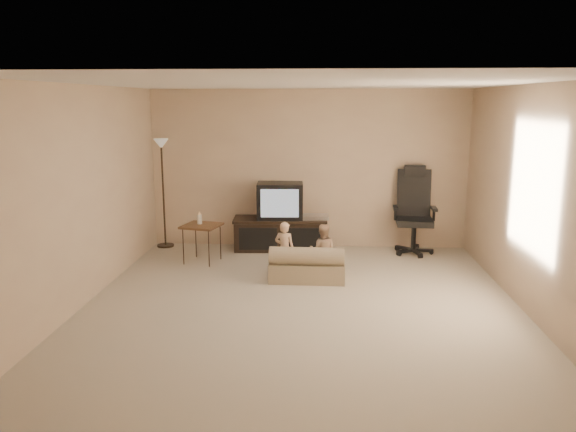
# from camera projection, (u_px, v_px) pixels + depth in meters

# --- Properties ---
(floor) EXTENTS (5.50, 5.50, 0.00)m
(floor) POSITION_uv_depth(u_px,v_px,m) (301.00, 306.00, 6.46)
(floor) COLOR #B1A58D
(floor) RESTS_ON ground
(room_shell) EXTENTS (5.50, 5.50, 5.50)m
(room_shell) POSITION_uv_depth(u_px,v_px,m) (302.00, 175.00, 6.16)
(room_shell) COLOR silver
(room_shell) RESTS_ON floor
(tv_stand) EXTENTS (1.51, 0.62, 1.06)m
(tv_stand) POSITION_uv_depth(u_px,v_px,m) (281.00, 222.00, 8.84)
(tv_stand) COLOR black
(tv_stand) RESTS_ON floor
(office_chair) EXTENTS (0.67, 0.69, 1.34)m
(office_chair) POSITION_uv_depth(u_px,v_px,m) (414.00, 222.00, 8.65)
(office_chair) COLOR black
(office_chair) RESTS_ON floor
(side_table) EXTENTS (0.61, 0.61, 0.75)m
(side_table) POSITION_uv_depth(u_px,v_px,m) (201.00, 226.00, 8.12)
(side_table) COLOR brown
(side_table) RESTS_ON floor
(floor_lamp) EXTENTS (0.27, 0.27, 1.73)m
(floor_lamp) POSITION_uv_depth(u_px,v_px,m) (162.00, 169.00, 8.84)
(floor_lamp) COLOR black
(floor_lamp) RESTS_ON floor
(child_sofa) EXTENTS (0.99, 0.57, 0.48)m
(child_sofa) POSITION_uv_depth(u_px,v_px,m) (307.00, 266.00, 7.33)
(child_sofa) COLOR gray
(child_sofa) RESTS_ON floor
(toddler_left) EXTENTS (0.32, 0.27, 0.75)m
(toddler_left) POSITION_uv_depth(u_px,v_px,m) (285.00, 249.00, 7.46)
(toddler_left) COLOR #D7AB86
(toddler_left) RESTS_ON floor
(toddler_right) EXTENTS (0.36, 0.21, 0.72)m
(toddler_right) POSITION_uv_depth(u_px,v_px,m) (323.00, 250.00, 7.47)
(toddler_right) COLOR #D7AB86
(toddler_right) RESTS_ON floor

